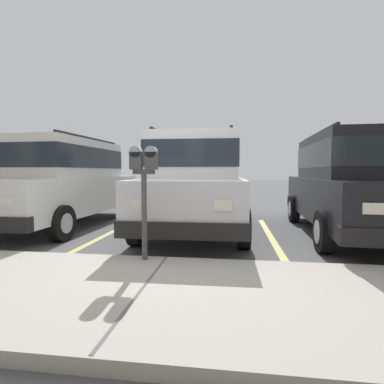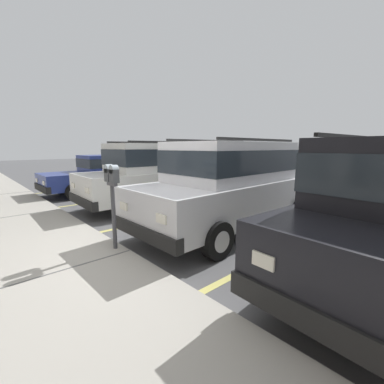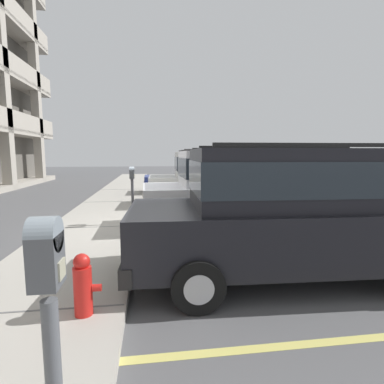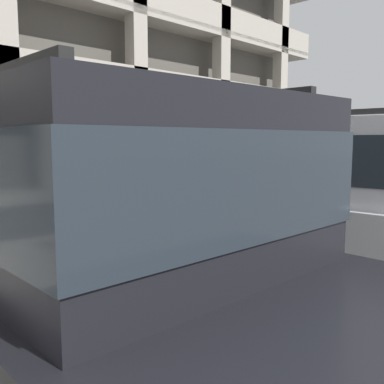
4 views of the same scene
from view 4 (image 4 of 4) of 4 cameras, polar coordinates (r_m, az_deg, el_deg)
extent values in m
cube|color=#565659|center=(6.82, -1.03, -8.39)|extent=(80.00, 80.00, 0.10)
cube|color=#ADA89E|center=(7.74, -7.91, -5.76)|extent=(40.00, 2.20, 0.12)
cube|color=#606060|center=(7.73, -7.92, -5.31)|extent=(0.03, 2.16, 0.00)
cube|color=#606060|center=(10.63, 9.24, -1.96)|extent=(0.03, 2.16, 0.00)
cube|color=#606060|center=(14.09, 18.51, -0.04)|extent=(0.03, 2.16, 0.00)
cube|color=#DBD16B|center=(4.79, -2.78, -14.57)|extent=(0.12, 4.80, 0.01)
cube|color=#DBD16B|center=(7.28, 16.11, -7.26)|extent=(0.12, 4.80, 0.01)
cube|color=silver|center=(5.21, 16.07, -4.69)|extent=(1.93, 4.73, 0.80)
cube|color=silver|center=(5.09, 16.89, 4.32)|extent=(1.67, 2.94, 0.84)
cube|color=#232B33|center=(5.09, 16.89, 4.55)|extent=(1.70, 2.97, 0.46)
cube|color=black|center=(6.61, -2.26, -4.45)|extent=(1.88, 0.19, 0.24)
cube|color=silver|center=(6.99, 0.74, -0.82)|extent=(0.24, 0.03, 0.14)
cube|color=silver|center=(6.20, -6.33, -1.88)|extent=(0.24, 0.03, 0.14)
cylinder|color=black|center=(6.78, 8.33, -5.26)|extent=(0.21, 0.66, 0.66)
cylinder|color=#B2B2B7|center=(6.78, 8.33, -5.26)|extent=(0.23, 0.37, 0.36)
cylinder|color=black|center=(5.43, -2.60, -8.30)|extent=(0.21, 0.66, 0.66)
cylinder|color=#B2B2B7|center=(5.43, -2.60, -8.30)|extent=(0.23, 0.37, 0.36)
cube|color=black|center=(5.72, 20.10, 9.07)|extent=(0.10, 2.62, 0.05)
cube|color=black|center=(4.49, 13.20, 9.99)|extent=(0.10, 2.62, 0.05)
cube|color=black|center=(3.05, -15.85, -13.06)|extent=(2.05, 4.78, 0.80)
cube|color=black|center=(2.83, -15.93, 2.44)|extent=(1.75, 2.98, 0.84)
cube|color=#232B33|center=(2.83, -15.94, 2.86)|extent=(1.77, 3.01, 0.46)
cube|color=silver|center=(5.34, -22.37, -3.79)|extent=(0.24, 0.04, 0.14)
cylinder|color=black|center=(4.80, -14.31, -10.59)|extent=(0.23, 0.67, 0.66)
cylinder|color=#B2B2B7|center=(4.80, -14.31, -10.59)|extent=(0.24, 0.37, 0.36)
cube|color=black|center=(3.21, -5.08, 11.40)|extent=(0.17, 2.62, 0.05)
cube|color=black|center=(9.10, 13.38, -1.48)|extent=(1.88, 0.22, 0.24)
cube|color=silver|center=(9.56, 15.00, 1.05)|extent=(0.24, 0.04, 0.14)
cube|color=silver|center=(8.60, 11.14, 0.52)|extent=(0.24, 0.04, 0.14)
cylinder|color=black|center=(9.50, 20.63, -2.12)|extent=(0.22, 0.67, 0.66)
cylinder|color=#B2B2B7|center=(9.50, 20.63, -2.12)|extent=(0.23, 0.37, 0.36)
cylinder|color=black|center=(7.92, 15.10, -3.66)|extent=(0.22, 0.67, 0.66)
cylinder|color=#B2B2B7|center=(7.92, 15.10, -3.66)|extent=(0.23, 0.37, 0.36)
cube|color=black|center=(12.21, 20.56, 0.25)|extent=(1.73, 0.16, 0.24)
cube|color=silver|center=(12.69, 21.34, 1.55)|extent=(0.24, 0.03, 0.14)
cube|color=silver|center=(11.73, 19.37, 1.22)|extent=(0.24, 0.03, 0.14)
cylinder|color=black|center=(11.16, 22.59, -1.06)|extent=(0.16, 0.60, 0.60)
cylinder|color=#B2B2B7|center=(11.16, 22.59, -1.06)|extent=(0.18, 0.33, 0.33)
cylinder|color=#47474C|center=(7.09, -1.59, -1.83)|extent=(0.07, 0.07, 1.11)
cube|color=#47474C|center=(7.03, -1.61, 2.88)|extent=(0.28, 0.06, 0.06)
cube|color=#424447|center=(6.95, -2.20, 3.99)|extent=(0.15, 0.11, 0.22)
cylinder|color=#8C99A3|center=(6.94, -2.20, 4.90)|extent=(0.15, 0.11, 0.15)
cube|color=#B7B293|center=(6.91, -1.86, 3.65)|extent=(0.08, 0.01, 0.08)
cube|color=#424447|center=(7.09, -1.04, 4.05)|extent=(0.15, 0.11, 0.22)
cylinder|color=#8C99A3|center=(7.08, -1.04, 4.94)|extent=(0.15, 0.11, 0.15)
cube|color=#B7B293|center=(7.05, -0.69, 3.72)|extent=(0.08, 0.01, 0.08)
cube|color=#A8A093|center=(13.00, -23.35, 15.03)|extent=(32.00, 0.20, 1.10)
cube|color=#A8A093|center=(19.46, 4.00, 24.14)|extent=(0.60, 0.50, 15.00)
cube|color=#A8A093|center=(23.02, 11.84, 21.30)|extent=(0.60, 0.50, 15.00)
camera|label=1|loc=(9.50, -22.59, 3.45)|focal=28.00mm
camera|label=2|loc=(6.90, -39.29, 6.31)|focal=24.00mm
camera|label=3|loc=(5.31, -77.95, 2.92)|focal=28.00mm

